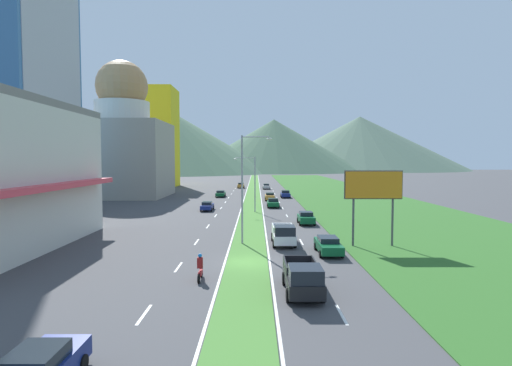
{
  "coord_description": "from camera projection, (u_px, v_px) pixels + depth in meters",
  "views": [
    {
      "loc": [
        0.68,
        -31.34,
        7.99
      ],
      "look_at": [
        0.84,
        44.04,
        3.7
      ],
      "focal_mm": 28.67,
      "sensor_mm": 36.0,
      "label": 1
    }
  ],
  "objects": [
    {
      "name": "car_0",
      "position": [
        206.0,
        206.0,
        64.38
      ],
      "size": [
        1.85,
        4.67,
        1.4
      ],
      "rotation": [
        0.0,
        0.0,
        1.57
      ],
      "color": "navy",
      "rests_on": "ground_plane"
    },
    {
      "name": "lane_dash_right_8",
      "position": [
        276.0,
        198.0,
        86.26
      ],
      "size": [
        0.16,
        2.8,
        0.01
      ],
      "primitive_type": "cube",
      "color": "silver",
      "rests_on": "ground_plane"
    },
    {
      "name": "domed_building",
      "position": [
        122.0,
        143.0,
        88.22
      ],
      "size": [
        18.66,
        18.66,
        29.23
      ],
      "color": "#9E9384",
      "rests_on": "ground_plane"
    },
    {
      "name": "lane_dash_right_2",
      "position": [
        314.0,
        267.0,
        30.4
      ],
      "size": [
        0.16,
        2.8,
        0.01
      ],
      "primitive_type": "cube",
      "color": "silver",
      "rests_on": "ground_plane"
    },
    {
      "name": "ground_plane",
      "position": [
        246.0,
        263.0,
        31.74
      ],
      "size": [
        600.0,
        600.0,
        0.0
      ],
      "primitive_type": "plane",
      "color": "#424244"
    },
    {
      "name": "car_7",
      "position": [
        240.0,
        185.0,
        115.67
      ],
      "size": [
        1.9,
        4.61,
        1.48
      ],
      "rotation": [
        0.0,
        0.0,
        1.57
      ],
      "color": "#C6842D",
      "rests_on": "ground_plane"
    },
    {
      "name": "motorcycle_rider",
      "position": [
        199.0,
        269.0,
        27.02
      ],
      "size": [
        0.36,
        2.0,
        1.8
      ],
      "rotation": [
        0.0,
        0.0,
        1.57
      ],
      "color": "black",
      "rests_on": "ground_plane"
    },
    {
      "name": "car_4",
      "position": [
        269.0,
        196.0,
        80.47
      ],
      "size": [
        1.92,
        4.69,
        1.47
      ],
      "rotation": [
        0.0,
        0.0,
        -1.57
      ],
      "color": "#C6842D",
      "rests_on": "ground_plane"
    },
    {
      "name": "lane_dash_left_6",
      "position": [
        220.0,
        208.0,
        67.62
      ],
      "size": [
        0.16,
        2.8,
        0.01
      ],
      "primitive_type": "cube",
      "color": "silver",
      "rests_on": "ground_plane"
    },
    {
      "name": "lane_dash_right_1",
      "position": [
        341.0,
        314.0,
        21.09
      ],
      "size": [
        0.16,
        2.8,
        0.01
      ],
      "primitive_type": "cube",
      "color": "silver",
      "rests_on": "ground_plane"
    },
    {
      "name": "pickup_truck_0",
      "position": [
        302.0,
        278.0,
        24.16
      ],
      "size": [
        2.18,
        5.4,
        2.0
      ],
      "rotation": [
        0.0,
        0.0,
        -1.57
      ],
      "color": "black",
      "rests_on": "ground_plane"
    },
    {
      "name": "lane_dash_right_10",
      "position": [
        272.0,
        191.0,
        104.88
      ],
      "size": [
        0.16,
        2.8,
        0.01
      ],
      "primitive_type": "cube",
      "color": "silver",
      "rests_on": "ground_plane"
    },
    {
      "name": "lane_dash_right_4",
      "position": [
        292.0,
        226.0,
        49.02
      ],
      "size": [
        0.16,
        2.8,
        0.01
      ],
      "primitive_type": "cube",
      "color": "silver",
      "rests_on": "ground_plane"
    },
    {
      "name": "grass_verge_right",
      "position": [
        344.0,
        195.0,
        91.68
      ],
      "size": [
        24.0,
        240.0,
        0.06
      ],
      "primitive_type": "cube",
      "color": "#2D6023",
      "rests_on": "ground_plane"
    },
    {
      "name": "lane_dash_right_6",
      "position": [
        282.0,
        208.0,
        67.64
      ],
      "size": [
        0.16,
        2.8,
        0.01
      ],
      "primitive_type": "cube",
      "color": "silver",
      "rests_on": "ground_plane"
    },
    {
      "name": "edge_line_median_left",
      "position": [
        244.0,
        195.0,
        91.64
      ],
      "size": [
        0.16,
        240.0,
        0.01
      ],
      "primitive_type": "cube",
      "color": "silver",
      "rests_on": "ground_plane"
    },
    {
      "name": "lane_dash_left_2",
      "position": [
        178.0,
        267.0,
        30.38
      ],
      "size": [
        0.16,
        2.8,
        0.01
      ],
      "primitive_type": "cube",
      "color": "silver",
      "rests_on": "ground_plane"
    },
    {
      "name": "car_2",
      "position": [
        285.0,
        194.0,
        86.33
      ],
      "size": [
        1.99,
        4.39,
        1.52
      ],
      "rotation": [
        0.0,
        0.0,
        -1.57
      ],
      "color": "navy",
      "rests_on": "ground_plane"
    },
    {
      "name": "car_1",
      "position": [
        272.0,
        203.0,
        68.88
      ],
      "size": [
        2.04,
        4.54,
        1.48
      ],
      "rotation": [
        0.0,
        0.0,
        -1.57
      ],
      "color": "#0C5128",
      "rests_on": "ground_plane"
    },
    {
      "name": "midrise_colored",
      "position": [
        153.0,
        138.0,
        121.09
      ],
      "size": [
        13.06,
        13.06,
        29.08
      ],
      "primitive_type": "cube",
      "color": "yellow",
      "rests_on": "ground_plane"
    },
    {
      "name": "car_3",
      "position": [
        265.0,
        186.0,
        111.52
      ],
      "size": [
        1.88,
        4.61,
        1.44
      ],
      "rotation": [
        0.0,
        0.0,
        -1.57
      ],
      "color": "#B2B2B7",
      "rests_on": "ground_plane"
    },
    {
      "name": "lane_dash_left_10",
      "position": [
        233.0,
        191.0,
        104.86
      ],
      "size": [
        0.16,
        2.8,
        0.01
      ],
      "primitive_type": "cube",
      "color": "silver",
      "rests_on": "ground_plane"
    },
    {
      "name": "hill_far_right",
      "position": [
        359.0,
        143.0,
        327.8
      ],
      "size": [
        163.15,
        163.15,
        42.6
      ],
      "primitive_type": "cone",
      "color": "#516B56",
      "rests_on": "ground_plane"
    },
    {
      "name": "hill_far_left",
      "position": [
        162.0,
        140.0,
        256.69
      ],
      "size": [
        142.96,
        142.96,
        41.45
      ],
      "primitive_type": "cone",
      "color": "#47664C",
      "rests_on": "ground_plane"
    },
    {
      "name": "street_lamp_mid",
      "position": [
        251.0,
        180.0,
        61.98
      ],
      "size": [
        3.34,
        0.36,
        8.44
      ],
      "color": "#99999E",
      "rests_on": "ground_plane"
    },
    {
      "name": "lane_dash_right_11",
      "position": [
        271.0,
        188.0,
        114.19
      ],
      "size": [
        0.16,
        2.8,
        0.01
      ],
      "primitive_type": "cube",
      "color": "silver",
      "rests_on": "ground_plane"
    },
    {
      "name": "hill_far_center",
      "position": [
        273.0,
        145.0,
        284.17
      ],
      "size": [
        124.53,
        124.53,
        36.02
      ],
      "primitive_type": "cone",
      "color": "#47664C",
      "rests_on": "ground_plane"
    },
    {
      "name": "lane_dash_right_7",
      "position": [
        279.0,
        202.0,
        76.95
      ],
      "size": [
        0.16,
        2.8,
        0.01
      ],
      "primitive_type": "cube",
      "color": "silver",
      "rests_on": "ground_plane"
    },
    {
      "name": "lane_dash_left_3",
      "position": [
        196.0,
        242.0,
        39.69
      ],
      "size": [
        0.16,
        2.8,
        0.01
      ],
      "primitive_type": "cube",
      "color": "silver",
      "rests_on": "ground_plane"
    },
    {
      "name": "car_6",
      "position": [
        305.0,
        218.0,
        50.74
      ],
      "size": [
        1.99,
        4.11,
        1.53
      ],
      "rotation": [
        0.0,
        0.0,
        -1.57
      ],
      "color": "#0C5128",
      "rests_on": "ground_plane"
    },
    {
      "name": "lane_dash_left_4",
      "position": [
        207.0,
        226.0,
        49.0
      ],
      "size": [
        0.16,
        2.8,
        0.01
      ],
      "primitive_type": "cube",
      "color": "silver",
      "rests_on": "ground_plane"
    },
    {
      "name": "billboard_roadside",
      "position": [
        373.0,
        189.0,
        37.38
      ],
      "size": [
        5.36,
        0.28,
        7.02
      ],
      "color": "#4C4C51",
      "rests_on": "ground_plane"
    },
    {
      "name": "lane_dash_right_5",
      "position": [
        286.0,
        216.0,
        58.33
      ],
      "size": [
        0.16,
        2.8,
        0.01
      ],
      "primitive_type": "cube",
      "color": "silver",
      "rests_on": "ground_plane"
    },
    {
      "name": "car_5",
      "position": [
        220.0,
        194.0,
        87.99
      ],
      "size": [
        1.98,
        4.8,
        1.38
      ],
      "rotation": [
        0.0,
        0.0,
        1.57
      ],
      "color": "#0C5128",
      "rests_on": "ground_plane"
    },
    {
      "name": "lane_dash_left_7",
      "position": [
        225.0,
        202.0,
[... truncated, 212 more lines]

